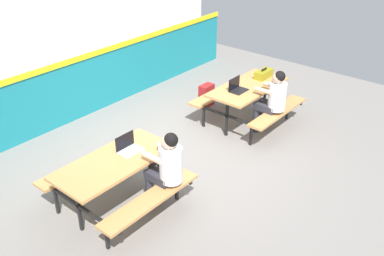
{
  "coord_description": "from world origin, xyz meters",
  "views": [
    {
      "loc": [
        -4.5,
        -3.89,
        3.8
      ],
      "look_at": [
        0.0,
        -0.14,
        0.55
      ],
      "focal_mm": 40.27,
      "sensor_mm": 36.0,
      "label": 1
    }
  ],
  "objects": [
    {
      "name": "picnic_table_left",
      "position": [
        -1.57,
        -0.14,
        0.57
      ],
      "size": [
        1.61,
        1.55,
        0.74
      ],
      "color": "tan",
      "rests_on": "ground"
    },
    {
      "name": "backpack_dark",
      "position": [
        1.68,
        0.89,
        0.22
      ],
      "size": [
        0.3,
        0.22,
        0.44
      ],
      "color": "maroon",
      "rests_on": "ground"
    },
    {
      "name": "accent_backdrop",
      "position": [
        0.0,
        2.44,
        1.25
      ],
      "size": [
        8.0,
        0.14,
        2.6
      ],
      "color": "teal",
      "rests_on": "ground"
    },
    {
      "name": "student_further",
      "position": [
        1.49,
        -0.7,
        0.71
      ],
      "size": [
        0.36,
        0.53,
        1.21
      ],
      "color": "#2D2D38",
      "rests_on": "ground"
    },
    {
      "name": "toolbox_grey",
      "position": [
        2.08,
        -0.14,
        0.81
      ],
      "size": [
        0.4,
        0.18,
        0.18
      ],
      "color": "olive",
      "rests_on": "picnic_table_right"
    },
    {
      "name": "ground_plane",
      "position": [
        0.0,
        0.0,
        -0.01
      ],
      "size": [
        10.0,
        10.0,
        0.02
      ],
      "primitive_type": "cube",
      "color": "gray"
    },
    {
      "name": "laptop_silver",
      "position": [
        -1.28,
        -0.11,
        0.79
      ],
      "size": [
        0.32,
        0.22,
        0.22
      ],
      "color": "silver",
      "rests_on": "picnic_table_left"
    },
    {
      "name": "picnic_table_right",
      "position": [
        1.57,
        -0.14,
        0.57
      ],
      "size": [
        1.61,
        1.55,
        0.74
      ],
      "color": "tan",
      "rests_on": "ground"
    },
    {
      "name": "student_nearer",
      "position": [
        -1.18,
        -0.7,
        0.71
      ],
      "size": [
        0.36,
        0.53,
        1.21
      ],
      "color": "#2D2D38",
      "rests_on": "ground"
    },
    {
      "name": "laptop_dark",
      "position": [
        1.28,
        -0.1,
        0.79
      ],
      "size": [
        0.32,
        0.22,
        0.22
      ],
      "color": "black",
      "rests_on": "picnic_table_right"
    }
  ]
}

